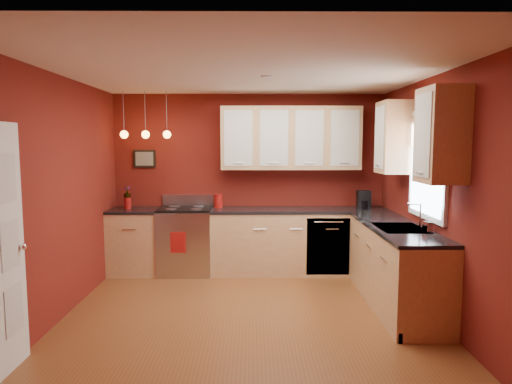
{
  "coord_description": "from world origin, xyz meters",
  "views": [
    {
      "loc": [
        0.05,
        -4.7,
        1.88
      ],
      "look_at": [
        0.09,
        1.0,
        1.27
      ],
      "focal_mm": 32.0,
      "sensor_mm": 36.0,
      "label": 1
    }
  ],
  "objects_px": {
    "coffee_maker": "(364,200)",
    "soap_pump": "(427,224)",
    "red_canister": "(218,201)",
    "sink": "(401,230)",
    "gas_range": "(186,240)"
  },
  "relations": [
    {
      "from": "soap_pump",
      "to": "sink",
      "type": "bearing_deg",
      "value": 129.51
    },
    {
      "from": "sink",
      "to": "soap_pump",
      "type": "relative_size",
      "value": 4.12
    },
    {
      "from": "red_canister",
      "to": "coffee_maker",
      "type": "distance_m",
      "value": 2.1
    },
    {
      "from": "gas_range",
      "to": "soap_pump",
      "type": "bearing_deg",
      "value": -31.72
    },
    {
      "from": "red_canister",
      "to": "soap_pump",
      "type": "height_order",
      "value": "red_canister"
    },
    {
      "from": "sink",
      "to": "red_canister",
      "type": "distance_m",
      "value": 2.69
    },
    {
      "from": "sink",
      "to": "coffee_maker",
      "type": "distance_m",
      "value": 1.5
    },
    {
      "from": "sink",
      "to": "coffee_maker",
      "type": "height_order",
      "value": "sink"
    },
    {
      "from": "sink",
      "to": "soap_pump",
      "type": "height_order",
      "value": "sink"
    },
    {
      "from": "coffee_maker",
      "to": "soap_pump",
      "type": "bearing_deg",
      "value": -83.05
    },
    {
      "from": "sink",
      "to": "red_canister",
      "type": "xyz_separation_m",
      "value": [
        -2.15,
        1.62,
        0.12
      ]
    },
    {
      "from": "gas_range",
      "to": "red_canister",
      "type": "relative_size",
      "value": 5.66
    },
    {
      "from": "sink",
      "to": "soap_pump",
      "type": "xyz_separation_m",
      "value": [
        0.2,
        -0.25,
        0.11
      ]
    },
    {
      "from": "red_canister",
      "to": "soap_pump",
      "type": "relative_size",
      "value": 1.15
    },
    {
      "from": "gas_range",
      "to": "coffee_maker",
      "type": "bearing_deg",
      "value": -0.1
    }
  ]
}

